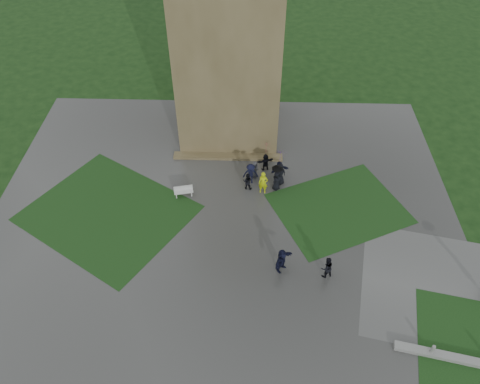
{
  "coord_description": "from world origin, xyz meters",
  "views": [
    {
      "loc": [
        1.91,
        -19.17,
        25.0
      ],
      "look_at": [
        1.16,
        5.3,
        1.2
      ],
      "focal_mm": 35.0,
      "sensor_mm": 36.0,
      "label": 1
    }
  ],
  "objects_px": {
    "tower": "(229,30)",
    "pedestrian_mid": "(282,260)",
    "bench": "(184,191)",
    "pedestrian_near": "(327,267)"
  },
  "relations": [
    {
      "from": "tower",
      "to": "pedestrian_mid",
      "type": "xyz_separation_m",
      "value": [
        4.03,
        -15.66,
        -8.05
      ]
    },
    {
      "from": "pedestrian_mid",
      "to": "bench",
      "type": "bearing_deg",
      "value": 83.36
    },
    {
      "from": "tower",
      "to": "pedestrian_mid",
      "type": "relative_size",
      "value": 9.64
    },
    {
      "from": "tower",
      "to": "pedestrian_near",
      "type": "xyz_separation_m",
      "value": [
        6.87,
        -16.08,
        -8.12
      ]
    },
    {
      "from": "tower",
      "to": "pedestrian_mid",
      "type": "height_order",
      "value": "tower"
    },
    {
      "from": "tower",
      "to": "bench",
      "type": "distance_m",
      "value": 12.78
    },
    {
      "from": "bench",
      "to": "pedestrian_mid",
      "type": "height_order",
      "value": "pedestrian_mid"
    },
    {
      "from": "tower",
      "to": "pedestrian_mid",
      "type": "distance_m",
      "value": 18.06
    },
    {
      "from": "tower",
      "to": "pedestrian_mid",
      "type": "bearing_deg",
      "value": -75.58
    },
    {
      "from": "pedestrian_mid",
      "to": "pedestrian_near",
      "type": "xyz_separation_m",
      "value": [
        2.84,
        -0.42,
        -0.08
      ]
    }
  ]
}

